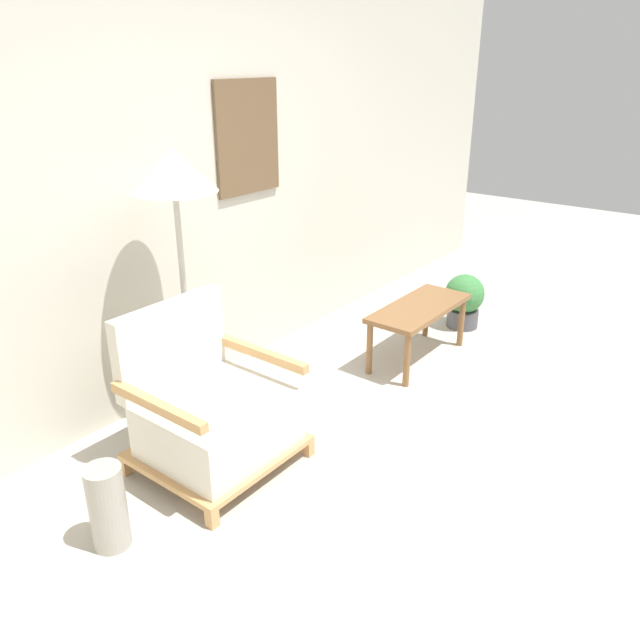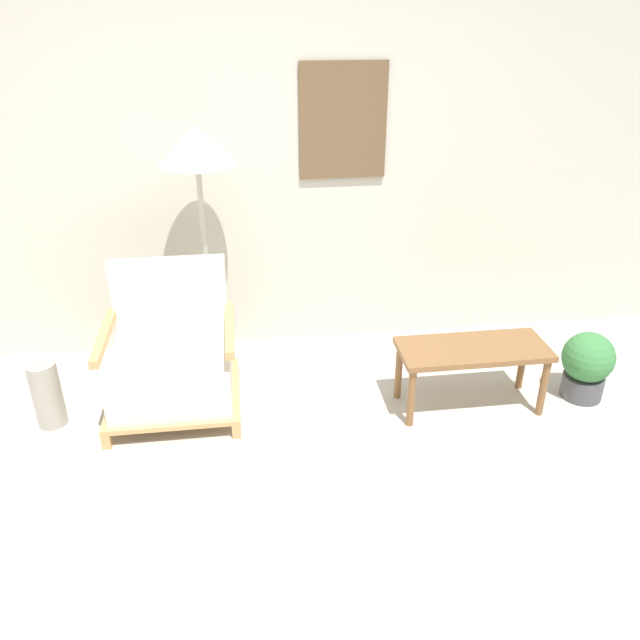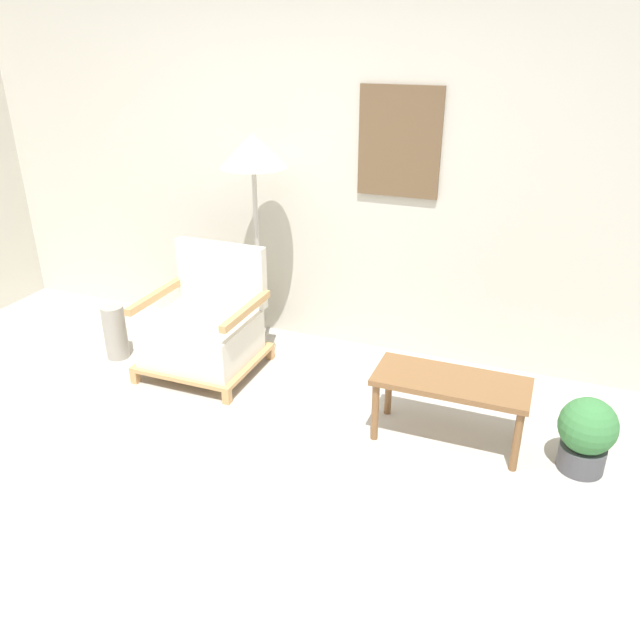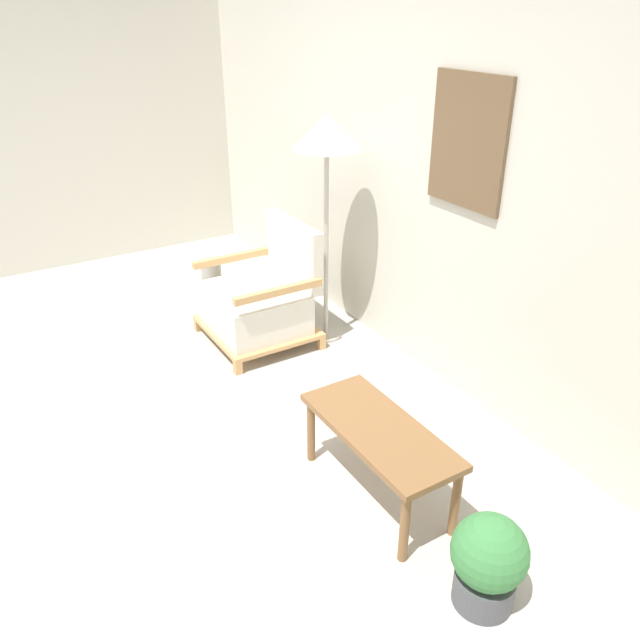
# 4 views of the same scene
# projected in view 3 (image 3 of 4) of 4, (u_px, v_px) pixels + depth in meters

# --- Properties ---
(ground_plane) EXTENTS (14.00, 14.00, 0.00)m
(ground_plane) POSITION_uv_depth(u_px,v_px,m) (181.00, 502.00, 3.24)
(ground_plane) COLOR #B7B2A8
(wall_back) EXTENTS (8.00, 0.09, 2.70)m
(wall_back) POSITION_uv_depth(u_px,v_px,m) (325.00, 165.00, 4.43)
(wall_back) COLOR beige
(wall_back) RESTS_ON ground_plane
(armchair) EXTENTS (0.77, 0.71, 0.86)m
(armchair) POSITION_uv_depth(u_px,v_px,m) (205.00, 330.00, 4.39)
(armchair) COLOR tan
(armchair) RESTS_ON ground_plane
(floor_lamp) EXTENTS (0.46, 0.46, 1.61)m
(floor_lamp) POSITION_uv_depth(u_px,v_px,m) (253.00, 159.00, 4.19)
(floor_lamp) COLOR #B7B2A8
(floor_lamp) RESTS_ON ground_plane
(coffee_table) EXTENTS (0.89, 0.38, 0.42)m
(coffee_table) POSITION_uv_depth(u_px,v_px,m) (451.00, 388.00, 3.59)
(coffee_table) COLOR brown
(coffee_table) RESTS_ON ground_plane
(vase) EXTENTS (0.17, 0.17, 0.41)m
(vase) POSITION_uv_depth(u_px,v_px,m) (115.00, 332.00, 4.60)
(vase) COLOR #9E998E
(vase) RESTS_ON ground_plane
(potted_plant) EXTENTS (0.31, 0.31, 0.44)m
(potted_plant) POSITION_uv_depth(u_px,v_px,m) (586.00, 433.00, 3.39)
(potted_plant) COLOR #4C4C51
(potted_plant) RESTS_ON ground_plane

